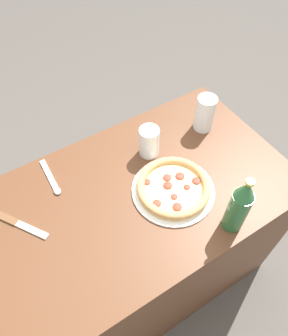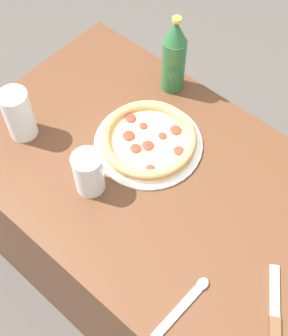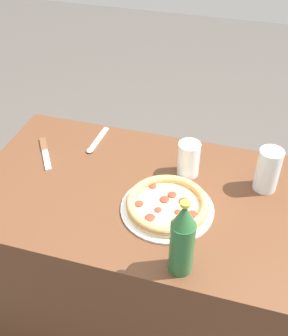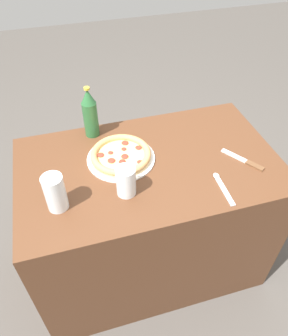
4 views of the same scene
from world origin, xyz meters
name	(u,v)px [view 1 (image 1 of 4)]	position (x,y,z in m)	size (l,w,h in m)	color
ground_plane	(140,269)	(0.00, 0.00, 0.00)	(8.00, 8.00, 0.00)	#4C4742
table	(139,238)	(0.00, 0.00, 0.39)	(1.16, 0.69, 0.78)	#56331E
pizza_margherita	(173,188)	(0.11, -0.06, 0.80)	(0.30, 0.30, 0.04)	white
glass_mango_juice	(205,115)	(0.41, 0.14, 0.85)	(0.08, 0.08, 0.16)	white
glass_orange_juice	(149,143)	(0.14, 0.14, 0.84)	(0.08, 0.08, 0.13)	white
beer_bottle	(239,206)	(0.20, -0.28, 0.90)	(0.07, 0.07, 0.26)	#286033
knife	(20,224)	(-0.41, 0.10, 0.78)	(0.13, 0.18, 0.01)	brown
spoon	(52,180)	(-0.25, 0.22, 0.78)	(0.03, 0.18, 0.01)	silver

